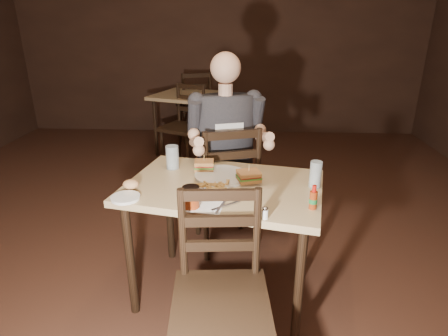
{
  "coord_description": "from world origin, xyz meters",
  "views": [
    {
      "loc": [
        0.37,
        -2.28,
        1.64
      ],
      "look_at": [
        0.26,
        -0.27,
        0.85
      ],
      "focal_mm": 30.0,
      "sensor_mm": 36.0,
      "label": 1
    }
  ],
  "objects_px": {
    "bg_chair_far": "(194,106)",
    "hot_sauce": "(313,197)",
    "dinner_plate": "(221,176)",
    "diner": "(227,124)",
    "chair_far": "(225,186)",
    "chair_near": "(221,303)",
    "glass_left": "(172,157)",
    "glass_right": "(316,174)",
    "main_table": "(224,198)",
    "bg_table": "(188,101)",
    "syrup_dispenser": "(191,197)",
    "bg_chair_near": "(182,127)",
    "side_plate": "(126,198)"
  },
  "relations": [
    {
      "from": "glass_left",
      "to": "glass_right",
      "type": "height_order",
      "value": "glass_right"
    },
    {
      "from": "chair_far",
      "to": "bg_chair_far",
      "type": "relative_size",
      "value": 0.99
    },
    {
      "from": "bg_table",
      "to": "hot_sauce",
      "type": "xyz_separation_m",
      "value": [
        1.07,
        -3.1,
        0.15
      ]
    },
    {
      "from": "chair_far",
      "to": "glass_left",
      "type": "relative_size",
      "value": 6.65
    },
    {
      "from": "dinner_plate",
      "to": "diner",
      "type": "bearing_deg",
      "value": 88.42
    },
    {
      "from": "main_table",
      "to": "glass_left",
      "type": "bearing_deg",
      "value": 145.14
    },
    {
      "from": "bg_chair_near",
      "to": "side_plate",
      "type": "relative_size",
      "value": 6.37
    },
    {
      "from": "side_plate",
      "to": "chair_far",
      "type": "bearing_deg",
      "value": 59.17
    },
    {
      "from": "bg_table",
      "to": "syrup_dispenser",
      "type": "height_order",
      "value": "syrup_dispenser"
    },
    {
      "from": "bg_chair_near",
      "to": "glass_right",
      "type": "distance_m",
      "value": 2.57
    },
    {
      "from": "bg_chair_far",
      "to": "hot_sauce",
      "type": "xyz_separation_m",
      "value": [
        1.07,
        -3.65,
        0.34
      ]
    },
    {
      "from": "diner",
      "to": "syrup_dispenser",
      "type": "height_order",
      "value": "diner"
    },
    {
      "from": "glass_left",
      "to": "hot_sauce",
      "type": "bearing_deg",
      "value": -32.62
    },
    {
      "from": "chair_near",
      "to": "dinner_plate",
      "type": "bearing_deg",
      "value": 88.65
    },
    {
      "from": "bg_chair_far",
      "to": "glass_right",
      "type": "bearing_deg",
      "value": 88.92
    },
    {
      "from": "main_table",
      "to": "syrup_dispenser",
      "type": "height_order",
      "value": "syrup_dispenser"
    },
    {
      "from": "main_table",
      "to": "bg_chair_far",
      "type": "xyz_separation_m",
      "value": [
        -0.61,
        3.37,
        -0.18
      ]
    },
    {
      "from": "chair_near",
      "to": "side_plate",
      "type": "distance_m",
      "value": 0.73
    },
    {
      "from": "hot_sauce",
      "to": "syrup_dispenser",
      "type": "height_order",
      "value": "hot_sauce"
    },
    {
      "from": "main_table",
      "to": "bg_chair_far",
      "type": "distance_m",
      "value": 3.43
    },
    {
      "from": "syrup_dispenser",
      "to": "hot_sauce",
      "type": "bearing_deg",
      "value": 13.43
    },
    {
      "from": "chair_near",
      "to": "bg_chair_far",
      "type": "relative_size",
      "value": 0.95
    },
    {
      "from": "diner",
      "to": "syrup_dispenser",
      "type": "relative_size",
      "value": 8.47
    },
    {
      "from": "dinner_plate",
      "to": "syrup_dispenser",
      "type": "bearing_deg",
      "value": -108.13
    },
    {
      "from": "bg_table",
      "to": "syrup_dispenser",
      "type": "distance_m",
      "value": 3.15
    },
    {
      "from": "glass_right",
      "to": "syrup_dispenser",
      "type": "xyz_separation_m",
      "value": [
        -0.66,
        -0.29,
        -0.02
      ]
    },
    {
      "from": "bg_chair_near",
      "to": "syrup_dispenser",
      "type": "distance_m",
      "value": 2.63
    },
    {
      "from": "chair_near",
      "to": "syrup_dispenser",
      "type": "xyz_separation_m",
      "value": [
        -0.17,
        0.33,
        0.36
      ]
    },
    {
      "from": "chair_far",
      "to": "bg_table",
      "type": "bearing_deg",
      "value": -91.96
    },
    {
      "from": "dinner_plate",
      "to": "glass_right",
      "type": "distance_m",
      "value": 0.55
    },
    {
      "from": "main_table",
      "to": "diner",
      "type": "xyz_separation_m",
      "value": [
        -0.01,
        0.54,
        0.3
      ]
    },
    {
      "from": "syrup_dispenser",
      "to": "bg_table",
      "type": "bearing_deg",
      "value": 110.09
    },
    {
      "from": "bg_chair_far",
      "to": "bg_chair_near",
      "type": "relative_size",
      "value": 1.04
    },
    {
      "from": "chair_far",
      "to": "bg_chair_near",
      "type": "xyz_separation_m",
      "value": [
        -0.59,
        1.69,
        -0.01
      ]
    },
    {
      "from": "main_table",
      "to": "syrup_dispenser",
      "type": "relative_size",
      "value": 10.91
    },
    {
      "from": "bg_chair_near",
      "to": "dinner_plate",
      "type": "relative_size",
      "value": 3.1
    },
    {
      "from": "dinner_plate",
      "to": "glass_right",
      "type": "relative_size",
      "value": 2.04
    },
    {
      "from": "chair_far",
      "to": "dinner_plate",
      "type": "xyz_separation_m",
      "value": [
        0.0,
        -0.5,
        0.29
      ]
    },
    {
      "from": "syrup_dispenser",
      "to": "chair_far",
      "type": "bearing_deg",
      "value": 93.57
    },
    {
      "from": "main_table",
      "to": "side_plate",
      "type": "relative_size",
      "value": 8.18
    },
    {
      "from": "bg_chair_far",
      "to": "side_plate",
      "type": "distance_m",
      "value": 3.61
    },
    {
      "from": "glass_left",
      "to": "bg_table",
      "type": "bearing_deg",
      "value": 96.04
    },
    {
      "from": "bg_chair_far",
      "to": "hot_sauce",
      "type": "bearing_deg",
      "value": 86.87
    },
    {
      "from": "chair_near",
      "to": "syrup_dispenser",
      "type": "relative_size",
      "value": 8.38
    },
    {
      "from": "main_table",
      "to": "syrup_dispenser",
      "type": "distance_m",
      "value": 0.36
    },
    {
      "from": "glass_left",
      "to": "side_plate",
      "type": "relative_size",
      "value": 0.99
    },
    {
      "from": "bg_table",
      "to": "syrup_dispenser",
      "type": "bearing_deg",
      "value": -81.55
    },
    {
      "from": "diner",
      "to": "dinner_plate",
      "type": "xyz_separation_m",
      "value": [
        -0.01,
        -0.45,
        -0.2
      ]
    },
    {
      "from": "bg_chair_near",
      "to": "diner",
      "type": "xyz_separation_m",
      "value": [
        0.6,
        -1.73,
        0.51
      ]
    },
    {
      "from": "glass_right",
      "to": "main_table",
      "type": "bearing_deg",
      "value": 179.09
    }
  ]
}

